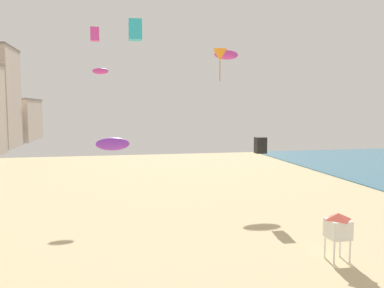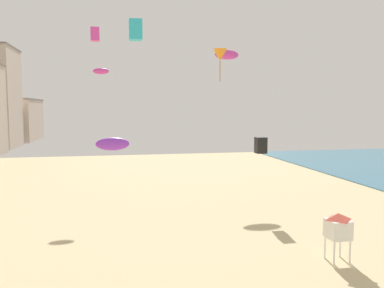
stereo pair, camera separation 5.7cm
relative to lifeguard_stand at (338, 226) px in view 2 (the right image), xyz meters
The scene contains 9 objects.
boardwalk_hotel_furthest 93.45m from the lifeguard_stand, 113.20° to the left, with size 13.74×19.84×10.26m.
lifeguard_stand is the anchor object (origin of this frame).
kite_black_box 11.10m from the lifeguard_stand, 91.05° to the left, with size 0.80×0.80×1.26m.
kite_cyan_box 21.61m from the lifeguard_stand, 122.65° to the left, with size 1.04×1.04×1.64m.
kite_orange_delta 11.91m from the lifeguard_stand, 132.81° to the left, with size 0.86×0.86×1.95m.
kite_magenta_box 18.56m from the lifeguard_stand, 146.20° to the left, with size 0.54×0.54×0.86m.
kite_magenta_parafoil 25.76m from the lifeguard_stand, 121.51° to the left, with size 1.49×0.41×0.58m.
kite_purple_parafoil 12.39m from the lifeguard_stand, behind, with size 1.62×0.45×0.63m.
kite_magenta_parafoil_2 26.63m from the lifeguard_stand, 87.88° to the left, with size 2.68×0.74×1.04m.
Camera 2 is at (-0.54, -7.25, 8.03)m, focal length 36.70 mm.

